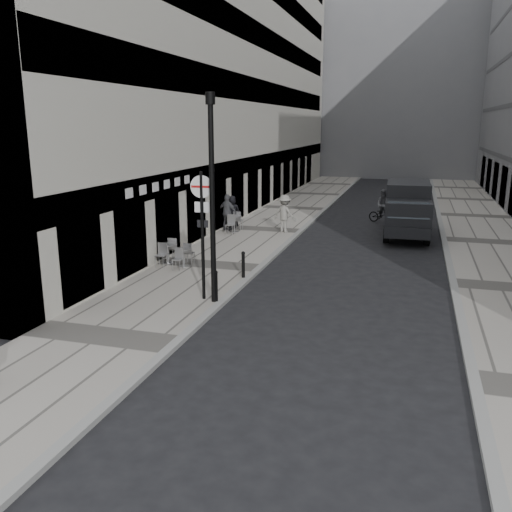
{
  "coord_description": "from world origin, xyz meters",
  "views": [
    {
      "loc": [
        5.5,
        -8.73,
        5.42
      ],
      "look_at": [
        0.86,
        7.1,
        1.4
      ],
      "focal_mm": 38.0,
      "sensor_mm": 36.0,
      "label": 1
    }
  ],
  "objects_px": {
    "panel_van": "(407,207)",
    "cyclist": "(383,210)",
    "lamppost": "(212,189)",
    "sign_post": "(202,219)"
  },
  "relations": [
    {
      "from": "sign_post",
      "to": "cyclist",
      "type": "bearing_deg",
      "value": 70.52
    },
    {
      "from": "cyclist",
      "to": "panel_van",
      "type": "bearing_deg",
      "value": -44.71
    },
    {
      "from": "lamppost",
      "to": "cyclist",
      "type": "bearing_deg",
      "value": 75.78
    },
    {
      "from": "panel_van",
      "to": "cyclist",
      "type": "bearing_deg",
      "value": 109.05
    },
    {
      "from": "lamppost",
      "to": "panel_van",
      "type": "distance_m",
      "value": 13.94
    },
    {
      "from": "sign_post",
      "to": "lamppost",
      "type": "relative_size",
      "value": 0.64
    },
    {
      "from": "lamppost",
      "to": "cyclist",
      "type": "xyz_separation_m",
      "value": [
        4.09,
        16.13,
        -2.83
      ]
    },
    {
      "from": "lamppost",
      "to": "panel_van",
      "type": "height_order",
      "value": "lamppost"
    },
    {
      "from": "cyclist",
      "to": "lamppost",
      "type": "bearing_deg",
      "value": -79.94
    },
    {
      "from": "lamppost",
      "to": "panel_van",
      "type": "xyz_separation_m",
      "value": [
        5.41,
        12.68,
        -2.09
      ]
    }
  ]
}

